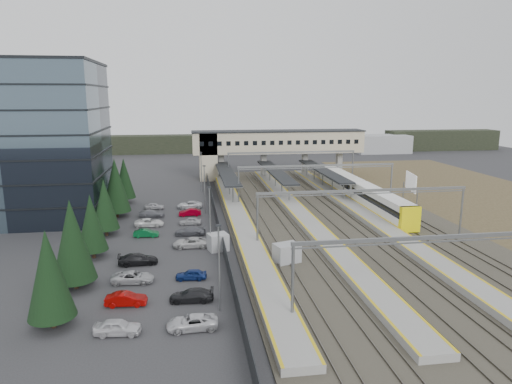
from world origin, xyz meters
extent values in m
plane|color=#2B2B2D|center=(0.00, 0.00, 0.00)|extent=(220.00, 220.00, 0.00)
cube|color=#3F515D|center=(-36.00, 12.00, 12.00)|extent=(24.00, 18.00, 24.00)
cube|color=black|center=(-36.00, 12.00, 3.43)|extent=(24.30, 18.30, 0.25)
cube|color=black|center=(-36.00, 12.00, 6.86)|extent=(24.30, 18.30, 0.25)
cube|color=black|center=(-36.00, 12.00, 10.29)|extent=(24.30, 18.30, 0.25)
cube|color=black|center=(-36.00, 12.00, 13.71)|extent=(24.30, 18.30, 0.25)
cube|color=black|center=(-36.00, 12.00, 17.14)|extent=(24.30, 18.30, 0.25)
cube|color=black|center=(-36.00, 12.00, 20.57)|extent=(24.30, 18.30, 0.25)
cube|color=black|center=(-36.00, 12.00, 24.10)|extent=(24.30, 18.30, 0.40)
cylinder|color=black|center=(-22.00, -26.00, 0.60)|extent=(0.44, 0.44, 1.20)
cone|color=black|center=(-22.00, -26.00, 4.75)|extent=(3.90, 3.90, 7.50)
cylinder|color=black|center=(-22.00, -18.00, 0.60)|extent=(0.44, 0.44, 1.20)
cone|color=black|center=(-22.00, -18.00, 5.10)|extent=(4.26, 4.26, 8.20)
cylinder|color=black|center=(-22.00, -9.00, 0.60)|extent=(0.44, 0.44, 1.20)
cone|color=black|center=(-22.00, -9.00, 4.40)|extent=(3.54, 3.54, 6.80)
cylinder|color=black|center=(-22.00, 0.00, 0.60)|extent=(0.44, 0.44, 1.20)
cone|color=black|center=(-22.00, 0.00, 4.50)|extent=(3.64, 3.64, 7.00)
cylinder|color=black|center=(-22.00, 10.00, 0.60)|extent=(0.44, 0.44, 1.20)
cone|color=black|center=(-22.00, 10.00, 5.25)|extent=(4.42, 4.42, 8.50)
cylinder|color=black|center=(-22.00, 20.00, 0.60)|extent=(0.44, 0.44, 1.20)
cone|color=black|center=(-22.00, 20.00, 4.60)|extent=(3.74, 3.74, 7.20)
imported|color=silver|center=(-16.50, -28.00, 0.65)|extent=(3.94, 1.90, 1.30)
imported|color=#8C0504|center=(-16.50, -22.70, 0.62)|extent=(3.85, 1.53, 1.25)
imported|color=#ABACB0|center=(-16.50, -17.40, 0.60)|extent=(4.47, 2.33, 1.20)
imported|color=black|center=(-16.50, -12.10, 0.65)|extent=(4.58, 2.13, 1.29)
imported|color=#094F25|center=(-16.50, -1.50, 0.56)|extent=(3.47, 1.41, 1.12)
imported|color=white|center=(-16.50, 3.80, 0.59)|extent=(4.32, 2.08, 1.19)
imported|color=slate|center=(-16.50, 9.10, 0.58)|extent=(4.13, 2.00, 1.16)
imported|color=#ACABB0|center=(-16.50, 14.40, 0.57)|extent=(3.43, 1.62, 1.13)
imported|color=silver|center=(-10.50, -28.00, 0.60)|extent=(4.35, 2.10, 1.19)
imported|color=black|center=(-10.50, -22.70, 0.60)|extent=(4.28, 1.99, 1.21)
imported|color=navy|center=(-10.50, -17.40, 0.56)|extent=(3.36, 1.57, 1.11)
imported|color=silver|center=(-10.50, -6.80, 0.63)|extent=(4.65, 2.34, 1.26)
imported|color=#55575E|center=(-10.50, -1.50, 0.62)|extent=(4.37, 2.01, 1.24)
imported|color=#A2A1A5|center=(-10.50, 3.80, 0.57)|extent=(3.46, 1.67, 1.14)
imported|color=maroon|center=(-10.50, 9.10, 0.59)|extent=(3.60, 1.32, 1.18)
imported|color=silver|center=(-10.50, 14.40, 0.60)|extent=(4.36, 2.13, 1.19)
cylinder|color=slate|center=(-8.00, -25.00, 4.00)|extent=(0.16, 0.16, 8.00)
cube|color=black|center=(-8.00, -25.00, 8.00)|extent=(0.50, 0.25, 0.15)
cylinder|color=slate|center=(-8.00, -8.00, 4.00)|extent=(0.16, 0.16, 8.00)
cube|color=black|center=(-8.00, -8.00, 8.00)|extent=(0.50, 0.25, 0.15)
cylinder|color=slate|center=(-8.00, 10.00, 4.00)|extent=(0.16, 0.16, 8.00)
cube|color=black|center=(-8.00, 10.00, 8.00)|extent=(0.50, 0.25, 0.15)
cylinder|color=slate|center=(-8.00, 28.00, 4.00)|extent=(0.16, 0.16, 8.00)
cube|color=black|center=(-8.00, 28.00, 8.00)|extent=(0.50, 0.25, 0.15)
cube|color=#26282B|center=(-6.50, 5.00, 1.00)|extent=(0.08, 90.00, 2.00)
cube|color=#9A9C9F|center=(0.50, -14.20, 1.17)|extent=(3.31, 2.83, 2.34)
cube|color=#9A9C9F|center=(-7.07, -8.43, 1.08)|extent=(2.79, 2.52, 2.15)
cube|color=#35322A|center=(12.00, 5.00, 0.10)|extent=(34.00, 90.00, 0.20)
cube|color=#59544C|center=(-0.72, 5.00, 0.28)|extent=(0.08, 90.00, 0.14)
cube|color=#59544C|center=(0.72, 5.00, 0.28)|extent=(0.08, 90.00, 0.14)
cube|color=#59544C|center=(3.28, 5.00, 0.28)|extent=(0.08, 90.00, 0.14)
cube|color=#59544C|center=(4.72, 5.00, 0.28)|extent=(0.08, 90.00, 0.14)
cube|color=#59544C|center=(9.28, 5.00, 0.28)|extent=(0.08, 90.00, 0.14)
cube|color=#59544C|center=(10.72, 5.00, 0.28)|extent=(0.08, 90.00, 0.14)
cube|color=#59544C|center=(13.28, 5.00, 0.28)|extent=(0.08, 90.00, 0.14)
cube|color=#59544C|center=(14.72, 5.00, 0.28)|extent=(0.08, 90.00, 0.14)
cube|color=#59544C|center=(19.28, 5.00, 0.28)|extent=(0.08, 90.00, 0.14)
cube|color=#59544C|center=(20.72, 5.00, 0.28)|extent=(0.08, 90.00, 0.14)
cube|color=#59544C|center=(23.28, 5.00, 0.28)|extent=(0.08, 90.00, 0.14)
cube|color=#59544C|center=(24.72, 5.00, 0.28)|extent=(0.08, 90.00, 0.14)
cube|color=#9B9B95|center=(-3.00, 5.00, 0.45)|extent=(3.20, 82.00, 0.90)
cube|color=gold|center=(-4.45, 5.00, 0.91)|extent=(0.25, 82.00, 0.02)
cube|color=gold|center=(-1.55, 5.00, 0.91)|extent=(0.25, 82.00, 0.02)
cube|color=#9B9B95|center=(7.00, 5.00, 0.45)|extent=(3.20, 82.00, 0.90)
cube|color=gold|center=(5.55, 5.00, 0.91)|extent=(0.25, 82.00, 0.02)
cube|color=gold|center=(8.45, 5.00, 0.91)|extent=(0.25, 82.00, 0.02)
cube|color=#9B9B95|center=(17.00, 5.00, 0.45)|extent=(3.20, 82.00, 0.90)
cube|color=gold|center=(15.55, 5.00, 0.91)|extent=(0.25, 82.00, 0.02)
cube|color=gold|center=(18.45, 5.00, 0.91)|extent=(0.25, 82.00, 0.02)
cube|color=black|center=(-3.00, 27.00, 4.00)|extent=(3.00, 30.00, 0.25)
cube|color=slate|center=(-3.00, 27.00, 3.85)|extent=(3.10, 30.00, 0.12)
cylinder|color=slate|center=(-3.00, 14.00, 2.40)|extent=(0.20, 0.20, 3.10)
cylinder|color=slate|center=(-3.00, 20.50, 2.40)|extent=(0.20, 0.20, 3.10)
cylinder|color=slate|center=(-3.00, 27.00, 2.40)|extent=(0.20, 0.20, 3.10)
cylinder|color=slate|center=(-3.00, 33.50, 2.40)|extent=(0.20, 0.20, 3.10)
cylinder|color=slate|center=(-3.00, 40.00, 2.40)|extent=(0.20, 0.20, 3.10)
cube|color=black|center=(7.00, 27.00, 4.00)|extent=(3.00, 30.00, 0.25)
cube|color=slate|center=(7.00, 27.00, 3.85)|extent=(3.10, 30.00, 0.12)
cylinder|color=slate|center=(7.00, 14.00, 2.40)|extent=(0.20, 0.20, 3.10)
cylinder|color=slate|center=(7.00, 20.50, 2.40)|extent=(0.20, 0.20, 3.10)
cylinder|color=slate|center=(7.00, 27.00, 2.40)|extent=(0.20, 0.20, 3.10)
cylinder|color=slate|center=(7.00, 33.50, 2.40)|extent=(0.20, 0.20, 3.10)
cylinder|color=slate|center=(7.00, 40.00, 2.40)|extent=(0.20, 0.20, 3.10)
cube|color=black|center=(17.00, 27.00, 4.00)|extent=(3.00, 30.00, 0.25)
cube|color=slate|center=(17.00, 27.00, 3.85)|extent=(3.10, 30.00, 0.12)
cylinder|color=slate|center=(17.00, 14.00, 2.40)|extent=(0.20, 0.20, 3.10)
cylinder|color=slate|center=(17.00, 20.50, 2.40)|extent=(0.20, 0.20, 3.10)
cylinder|color=slate|center=(17.00, 27.00, 2.40)|extent=(0.20, 0.20, 3.10)
cylinder|color=slate|center=(17.00, 33.50, 2.40)|extent=(0.20, 0.20, 3.10)
cylinder|color=slate|center=(17.00, 40.00, 2.40)|extent=(0.20, 0.20, 3.10)
cube|color=#BFB490|center=(10.50, 42.00, 8.50)|extent=(40.00, 6.00, 5.00)
cube|color=black|center=(10.50, 42.00, 11.05)|extent=(40.40, 6.40, 0.30)
cube|color=#BFB490|center=(-6.00, 42.00, 5.50)|extent=(4.00, 6.00, 11.00)
cube|color=black|center=(-7.50, 38.98, 8.60)|extent=(1.00, 0.06, 1.00)
cube|color=black|center=(-5.50, 38.98, 8.60)|extent=(1.00, 0.06, 1.00)
cube|color=black|center=(-3.50, 38.98, 8.60)|extent=(1.00, 0.06, 1.00)
cube|color=black|center=(-1.50, 38.98, 8.60)|extent=(1.00, 0.06, 1.00)
cube|color=black|center=(0.50, 38.98, 8.60)|extent=(1.00, 0.06, 1.00)
cube|color=black|center=(2.50, 38.98, 8.60)|extent=(1.00, 0.06, 1.00)
cube|color=black|center=(4.50, 38.98, 8.60)|extent=(1.00, 0.06, 1.00)
cube|color=black|center=(6.50, 38.98, 8.60)|extent=(1.00, 0.06, 1.00)
cube|color=black|center=(8.50, 38.98, 8.60)|extent=(1.00, 0.06, 1.00)
cube|color=black|center=(10.50, 38.98, 8.60)|extent=(1.00, 0.06, 1.00)
cube|color=black|center=(12.50, 38.98, 8.60)|extent=(1.00, 0.06, 1.00)
cube|color=black|center=(14.50, 38.98, 8.60)|extent=(1.00, 0.06, 1.00)
cube|color=black|center=(16.50, 38.98, 8.60)|extent=(1.00, 0.06, 1.00)
cube|color=black|center=(18.50, 38.98, 8.60)|extent=(1.00, 0.06, 1.00)
cube|color=black|center=(20.50, 38.98, 8.60)|extent=(1.00, 0.06, 1.00)
cube|color=black|center=(22.50, 38.98, 8.60)|extent=(1.00, 0.06, 1.00)
cube|color=black|center=(24.50, 38.98, 8.60)|extent=(1.00, 0.06, 1.00)
cube|color=black|center=(26.50, 38.98, 8.60)|extent=(1.00, 0.06, 1.00)
cube|color=black|center=(28.50, 38.98, 8.60)|extent=(1.00, 0.06, 1.00)
cube|color=#9B9B95|center=(-4.50, 42.00, 3.00)|extent=(1.20, 1.60, 6.00)
cube|color=#9B9B95|center=(-3.00, 42.00, 3.00)|extent=(1.20, 1.60, 6.00)
cube|color=#9B9B95|center=(7.00, 42.00, 3.00)|extent=(1.20, 1.60, 6.00)
cube|color=#9B9B95|center=(17.00, 42.00, 3.00)|extent=(1.20, 1.60, 6.00)
cube|color=#9B9B95|center=(25.50, 42.00, 3.00)|extent=(1.20, 1.60, 6.00)
cylinder|color=slate|center=(-2.00, -28.00, 3.50)|extent=(0.28, 0.28, 7.00)
cube|color=slate|center=(12.00, -28.00, 7.00)|extent=(28.40, 0.25, 0.35)
cube|color=slate|center=(12.00, -28.00, 6.60)|extent=(28.40, 0.12, 0.12)
cylinder|color=slate|center=(-2.00, -8.00, 3.50)|extent=(0.28, 0.28, 7.00)
cylinder|color=slate|center=(26.00, -8.00, 3.50)|extent=(0.28, 0.28, 7.00)
cube|color=slate|center=(12.00, -8.00, 7.00)|extent=(28.40, 0.25, 0.35)
cube|color=slate|center=(12.00, -8.00, 6.60)|extent=(28.40, 0.12, 0.12)
cylinder|color=slate|center=(-2.00, 14.00, 3.50)|extent=(0.28, 0.28, 7.00)
cylinder|color=slate|center=(26.00, 14.00, 3.50)|extent=(0.28, 0.28, 7.00)
cube|color=slate|center=(12.00, 14.00, 7.00)|extent=(28.40, 0.25, 0.35)
cube|color=slate|center=(12.00, 14.00, 6.60)|extent=(28.40, 0.12, 0.12)
cylinder|color=slate|center=(-2.00, 34.00, 3.50)|extent=(0.28, 0.28, 7.00)
cylinder|color=slate|center=(26.00, 34.00, 3.50)|extent=(0.28, 0.28, 7.00)
cube|color=slate|center=(12.00, 34.00, 7.00)|extent=(28.40, 0.25, 0.35)
cube|color=slate|center=(12.00, 34.00, 6.60)|extent=(28.40, 0.12, 0.12)
cube|color=white|center=(20.00, 4.38, 2.13)|extent=(2.83, 19.65, 3.64)
cube|color=black|center=(20.00, 4.38, 2.53)|extent=(2.90, 19.05, 0.91)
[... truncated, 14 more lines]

